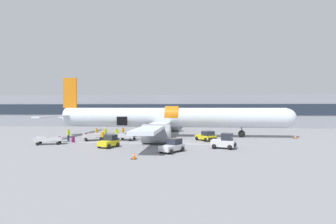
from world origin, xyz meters
TOP-DOWN VIEW (x-y plane):
  - ground_plane at (0.00, 0.00)m, footprint 500.00×500.00m
  - apron_marking_line at (-3.37, -0.74)m, footprint 21.31×0.51m
  - terminal_strip at (0.00, 32.52)m, footprint 97.05×12.13m
  - airplane at (-2.04, 7.68)m, footprint 39.06×36.20m
  - baggage_tug_lead at (5.61, -4.15)m, footprint 3.01×2.40m
  - baggage_tug_mid at (-0.09, -7.09)m, footprint 2.66×3.32m
  - baggage_tug_rear at (-7.85, -4.63)m, footprint 2.42×2.81m
  - baggage_tug_spare at (3.87, 2.82)m, footprint 3.07×3.28m
  - baggage_cart_loading at (-12.20, 1.57)m, footprint 3.92×2.86m
  - baggage_cart_queued at (-7.49, 2.06)m, footprint 3.62×2.15m
  - baggage_cart_empty at (-16.22, -2.94)m, footprint 4.31×2.43m
  - ground_crew_loader_a at (-8.73, 4.49)m, footprint 0.40×0.59m
  - ground_crew_loader_b at (-9.95, -1.08)m, footprint 0.53×0.53m
  - ground_crew_driver at (-11.44, 4.20)m, footprint 0.52×0.52m
  - ground_crew_supervisor at (-12.90, 4.45)m, footprint 0.44×0.53m
  - ground_crew_helper at (-9.68, 4.29)m, footprint 0.54×0.37m
  - ground_crew_marshal at (-15.55, 0.63)m, footprint 0.46×0.61m
  - suitcase_on_tarmac_upright at (-14.14, -0.84)m, footprint 0.39×0.37m
  - safety_cone_nose at (17.37, 6.62)m, footprint 0.59×0.59m
  - safety_cone_engine_left at (-3.32, -11.15)m, footprint 0.53×0.53m
  - safety_cone_wingtip at (-0.49, -0.59)m, footprint 0.47×0.47m

SIDE VIEW (x-z plane):
  - ground_plane at x=0.00m, z-range 0.00..0.00m
  - apron_marking_line at x=-3.37m, z-range 0.00..0.01m
  - safety_cone_nose at x=17.37m, z-range -0.02..0.56m
  - safety_cone_engine_left at x=-3.32m, z-range -0.02..0.63m
  - safety_cone_wingtip at x=-0.49m, z-range -0.02..0.66m
  - suitcase_on_tarmac_upright at x=-14.14m, z-range -0.06..0.80m
  - baggage_cart_queued at x=-7.49m, z-range -0.02..1.01m
  - baggage_cart_empty at x=-16.22m, z-range 0.01..1.00m
  - baggage_cart_loading at x=-12.20m, z-range 0.00..1.03m
  - baggage_tug_mid at x=-0.09m, z-range -0.09..1.31m
  - baggage_tug_spare at x=3.87m, z-range -0.08..1.31m
  - baggage_tug_rear at x=-7.85m, z-range -0.11..1.37m
  - baggage_tug_lead at x=5.61m, z-range -0.14..1.65m
  - ground_crew_supervisor at x=-12.90m, z-range 0.04..1.58m
  - ground_crew_helper at x=-9.68m, z-range 0.04..1.62m
  - ground_crew_driver at x=-11.44m, z-range 0.04..1.69m
  - ground_crew_loader_b at x=-9.95m, z-range 0.04..1.70m
  - ground_crew_loader_a at x=-8.73m, z-range 0.04..1.76m
  - ground_crew_marshal at x=-15.55m, z-range 0.05..1.78m
  - airplane at x=-2.04m, z-range -1.96..7.75m
  - terminal_strip at x=0.00m, z-range 0.00..7.74m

